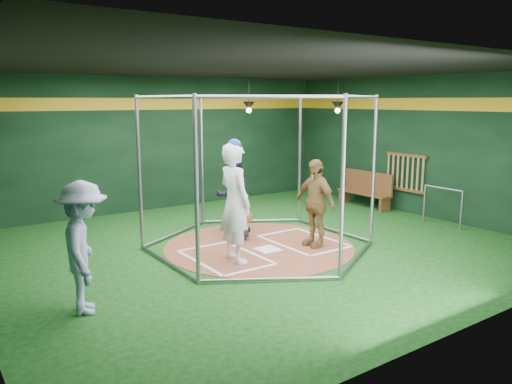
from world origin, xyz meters
TOP-DOWN VIEW (x-y plane):
  - room_shell at (0.00, 0.01)m, footprint 10.10×9.10m
  - clay_disc at (0.00, 0.00)m, footprint 3.80×3.80m
  - home_plate at (0.00, -0.30)m, footprint 0.43×0.43m
  - batter_box_left at (-0.95, -0.25)m, footprint 1.17×1.77m
  - batter_box_right at (0.95, -0.25)m, footprint 1.17×1.77m
  - batting_cage at (-0.00, -0.00)m, footprint 4.05×4.67m
  - bat_rack at (4.93, 0.40)m, footprint 0.07×1.25m
  - pendant_lamp_near at (2.20, 3.60)m, footprint 0.34×0.34m
  - pendant_lamp_far at (4.00, 2.00)m, footprint 0.34×0.34m
  - batter_figure at (-0.89, -0.51)m, footprint 0.52×0.79m
  - visitor_leopard at (0.94, -0.60)m, footprint 0.47×1.04m
  - catcher_figure at (-0.07, 0.60)m, footprint 0.63×0.66m
  - umpire at (0.17, 1.23)m, footprint 0.94×0.83m
  - bystander_blue at (-3.75, -1.18)m, footprint 1.00×1.34m
  - dugout_bench at (4.63, 1.45)m, footprint 0.39×1.67m
  - steel_railing at (4.55, -1.01)m, footprint 0.05×1.04m

SIDE VIEW (x-z plane):
  - clay_disc at x=0.00m, z-range 0.00..0.01m
  - batter_box_left at x=-0.95m, z-range 0.01..0.02m
  - batter_box_right at x=0.95m, z-range 0.01..0.02m
  - home_plate at x=0.00m, z-range 0.01..0.02m
  - dugout_bench at x=4.63m, z-range 0.01..0.99m
  - catcher_figure at x=-0.07m, z-range 0.01..1.11m
  - steel_railing at x=4.55m, z-range 0.15..1.05m
  - umpire at x=0.17m, z-range 0.01..1.65m
  - visitor_leopard at x=0.94m, z-range 0.01..1.76m
  - bystander_blue at x=-3.75m, z-range 0.00..1.84m
  - bat_rack at x=4.93m, z-range 0.56..1.54m
  - batter_figure at x=-0.89m, z-range 0.00..2.22m
  - batting_cage at x=0.00m, z-range 0.00..3.00m
  - room_shell at x=0.00m, z-range -0.01..3.52m
  - pendant_lamp_near at x=2.20m, z-range 2.29..3.19m
  - pendant_lamp_far at x=4.00m, z-range 2.29..3.19m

